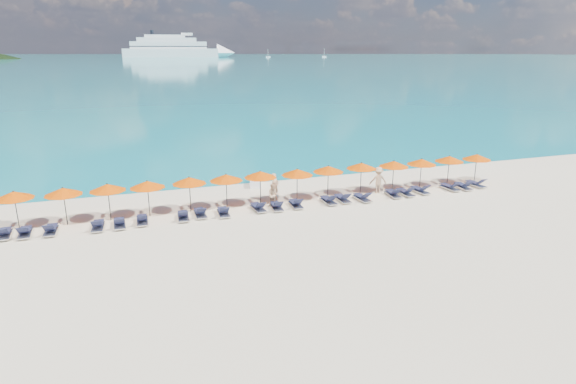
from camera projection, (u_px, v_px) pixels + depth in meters
name	position (u px, v px, depth m)	size (l,w,h in m)	color
ground	(305.00, 226.00, 27.68)	(1400.00, 1400.00, 0.00)	beige
sea	(125.00, 57.00, 626.15)	(1600.00, 1300.00, 0.01)	#1FA9B2
cruise_ship	(181.00, 49.00, 605.30)	(140.12, 31.57, 38.68)	white
sailboat_near	(268.00, 57.00, 590.42)	(5.50, 1.83, 10.08)	white
sailboat_far	(324.00, 56.00, 612.82)	(5.83, 1.94, 10.68)	white
jetski	(255.00, 181.00, 35.88)	(1.31, 2.25, 0.76)	white
beachgoer_a	(275.00, 187.00, 32.26)	(0.67, 0.44, 1.84)	#D9B186
beachgoer_b	(273.00, 195.00, 30.88)	(0.74, 0.43, 1.53)	#D9B186
beachgoer_c	(378.00, 180.00, 33.82)	(1.21, 0.56, 1.88)	#D9B186
umbrella_0	(14.00, 195.00, 26.60)	(2.10, 2.10, 2.28)	black
umbrella_1	(63.00, 191.00, 27.31)	(2.10, 2.10, 2.28)	black
umbrella_2	(107.00, 187.00, 28.09)	(2.10, 2.10, 2.28)	black
umbrella_3	(147.00, 184.00, 28.73)	(2.10, 2.10, 2.28)	black
umbrella_4	(189.00, 180.00, 29.57)	(2.10, 2.10, 2.28)	black
umbrella_5	(226.00, 178.00, 30.25)	(2.10, 2.10, 2.28)	black
umbrella_6	(260.00, 174.00, 31.02)	(2.10, 2.10, 2.28)	black
umbrella_7	(297.00, 172.00, 31.57)	(2.10, 2.10, 2.28)	black
umbrella_8	(328.00, 169.00, 32.42)	(2.10, 2.10, 2.28)	black
umbrella_9	(361.00, 166.00, 33.32)	(2.10, 2.10, 2.28)	black
umbrella_10	(394.00, 164.00, 33.87)	(2.10, 2.10, 2.28)	black
umbrella_11	(422.00, 162.00, 34.50)	(2.10, 2.10, 2.28)	black
umbrella_12	(449.00, 159.00, 35.42)	(2.10, 2.10, 2.28)	black
umbrella_13	(477.00, 157.00, 36.03)	(2.10, 2.10, 2.28)	black
lounger_0	(4.00, 233.00, 25.93)	(0.72, 1.74, 0.66)	silver
lounger_1	(25.00, 232.00, 26.12)	(0.68, 1.72, 0.66)	silver
lounger_2	(51.00, 229.00, 26.49)	(0.67, 1.72, 0.66)	silver
lounger_3	(98.00, 225.00, 27.11)	(0.71, 1.73, 0.66)	silver
lounger_4	(119.00, 223.00, 27.46)	(0.66, 1.71, 0.66)	silver
lounger_5	(142.00, 220.00, 28.01)	(0.68, 1.72, 0.66)	silver
lounger_6	(183.00, 216.00, 28.68)	(0.73, 1.74, 0.66)	silver
lounger_7	(200.00, 213.00, 29.20)	(0.63, 1.70, 0.66)	silver
lounger_8	(223.00, 212.00, 29.37)	(0.71, 1.73, 0.66)	silver
lounger_9	(258.00, 207.00, 30.24)	(0.74, 1.74, 0.66)	silver
lounger_10	(277.00, 206.00, 30.46)	(0.77, 1.75, 0.66)	silver
lounger_11	(296.00, 204.00, 30.94)	(0.75, 1.74, 0.66)	silver
lounger_12	(329.00, 200.00, 31.66)	(0.65, 1.71, 0.66)	silver
lounger_13	(343.00, 198.00, 32.06)	(0.62, 1.70, 0.66)	silver
lounger_14	(362.00, 197.00, 32.23)	(0.73, 1.74, 0.66)	silver
lounger_15	(393.00, 193.00, 33.14)	(0.79, 1.75, 0.66)	silver
lounger_16	(406.00, 192.00, 33.43)	(0.65, 1.71, 0.66)	silver
lounger_17	(420.00, 190.00, 33.97)	(0.76, 1.75, 0.66)	silver
lounger_18	(450.00, 187.00, 34.70)	(0.74, 1.74, 0.66)	silver
lounger_19	(463.00, 186.00, 34.92)	(0.79, 1.76, 0.66)	silver
lounger_20	(476.00, 184.00, 35.53)	(0.79, 1.76, 0.66)	silver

